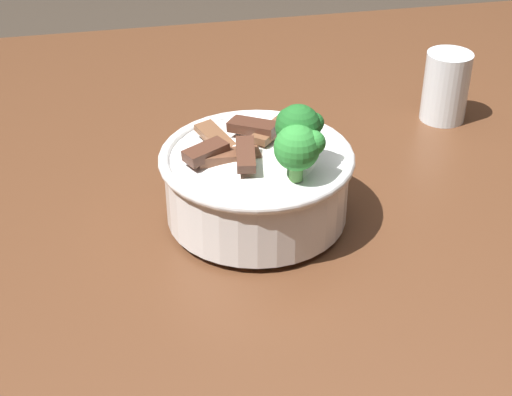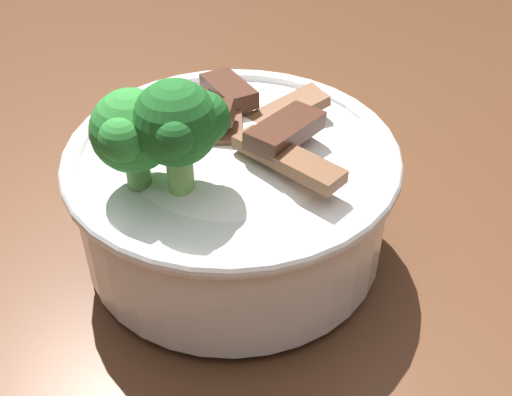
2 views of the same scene
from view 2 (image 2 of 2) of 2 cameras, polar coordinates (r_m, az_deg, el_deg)
rice_bowl at (r=0.41m, az=-2.39°, el=1.19°), size 0.21×0.21×0.15m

